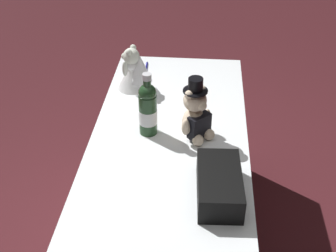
{
  "coord_description": "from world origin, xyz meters",
  "views": [
    {
      "loc": [
        -1.58,
        -0.14,
        1.96
      ],
      "look_at": [
        0.0,
        0.0,
        0.86
      ],
      "focal_mm": 48.72,
      "sensor_mm": 36.0,
      "label": 1
    }
  ],
  "objects": [
    {
      "name": "teddy_bear_groom",
      "position": [
        0.07,
        -0.12,
        0.87
      ],
      "size": [
        0.15,
        0.15,
        0.29
      ],
      "color": "beige",
      "rests_on": "reception_table"
    },
    {
      "name": "teddy_bear_bride",
      "position": [
        0.48,
        0.22,
        0.86
      ],
      "size": [
        0.16,
        0.2,
        0.23
      ],
      "color": "white",
      "rests_on": "reception_table"
    },
    {
      "name": "champagne_bottle",
      "position": [
        0.09,
        0.1,
        0.88
      ],
      "size": [
        0.08,
        0.08,
        0.3
      ],
      "color": "#214123",
      "rests_on": "reception_table"
    },
    {
      "name": "gift_case_black",
      "position": [
        -0.3,
        -0.22,
        0.81
      ],
      "size": [
        0.31,
        0.18,
        0.11
      ],
      "color": "black",
      "rests_on": "reception_table"
    },
    {
      "name": "reception_table",
      "position": [
        0.0,
        0.0,
        0.38
      ],
      "size": [
        1.7,
        0.7,
        0.76
      ],
      "primitive_type": "cube",
      "color": "white",
      "rests_on": "ground_plane"
    },
    {
      "name": "signing_pen",
      "position": [
        0.7,
        0.18,
        0.76
      ],
      "size": [
        0.16,
        0.02,
        0.01
      ],
      "color": "navy",
      "rests_on": "reception_table"
    }
  ]
}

